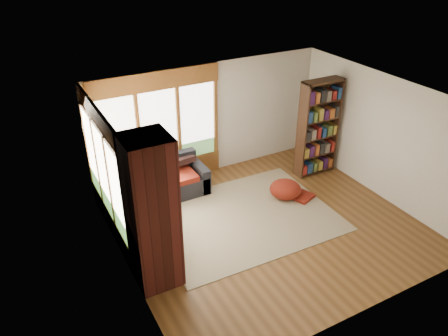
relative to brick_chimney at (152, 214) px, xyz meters
name	(u,v)px	position (x,y,z in m)	size (l,w,h in m)	color
floor	(267,226)	(2.40, 0.35, -1.30)	(5.50, 5.50, 0.00)	#553417
ceiling	(275,100)	(2.40, 0.35, 1.30)	(5.50, 5.50, 0.00)	white
wall_back	(209,120)	(2.40, 2.85, 0.00)	(5.50, 0.04, 2.60)	silver
wall_front	(372,246)	(2.40, -2.15, 0.00)	(5.50, 0.04, 2.60)	silver
wall_left	(123,209)	(-0.35, 0.35, 0.00)	(0.04, 5.00, 2.60)	silver
wall_right	(382,137)	(5.15, 0.35, 0.00)	(0.04, 5.00, 2.60)	silver
windows_back	(159,129)	(1.20, 2.82, 0.05)	(2.82, 0.10, 1.90)	brown
windows_left	(104,172)	(-0.32, 1.55, 0.05)	(0.10, 2.62, 1.90)	brown
roller_blind	(91,133)	(-0.29, 2.38, 0.45)	(0.03, 0.72, 0.90)	#71875B
brick_chimney	(152,214)	(0.00, 0.00, 0.00)	(0.70, 0.70, 2.60)	#471914
sectional_sofa	(142,197)	(0.45, 2.05, -1.00)	(2.20, 2.20, 0.80)	black
area_rug	(243,217)	(2.12, 0.81, -1.29)	(3.56, 2.72, 0.01)	beige
bookshelf	(318,128)	(4.54, 1.62, -0.17)	(0.96, 0.32, 2.25)	#392013
pouf	(285,189)	(3.31, 1.05, -1.10)	(0.68, 0.68, 0.37)	maroon
dog_tan	(157,166)	(0.92, 2.30, -0.53)	(0.94, 0.84, 0.46)	brown
dog_brindle	(145,187)	(0.42, 1.65, -0.54)	(0.55, 0.85, 0.45)	#3E2B1E
throw_pillows	(139,173)	(0.48, 2.20, -0.52)	(1.98, 1.68, 0.45)	black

